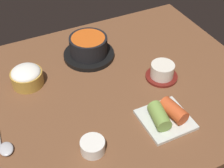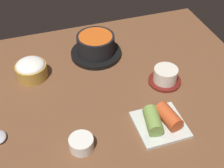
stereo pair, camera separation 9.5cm
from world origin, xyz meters
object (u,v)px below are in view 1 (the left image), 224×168
at_px(rice_bowl, 27,76).
at_px(spoon, 3,141).
at_px(kimchi_plate, 166,116).
at_px(tea_cup_with_saucer, 162,72).
at_px(stone_pot, 89,48).
at_px(side_bowl_near, 93,146).

relative_size(rice_bowl, spoon, 0.50).
bearing_deg(rice_bowl, kimchi_plate, -46.27).
distance_m(rice_bowl, spoon, 0.24).
bearing_deg(tea_cup_with_saucer, spoon, -175.40).
height_order(stone_pot, kimchi_plate, stone_pot).
bearing_deg(rice_bowl, stone_pot, 12.05).
distance_m(tea_cup_with_saucer, spoon, 0.52).
bearing_deg(stone_pot, tea_cup_with_saucer, -50.83).
distance_m(stone_pot, rice_bowl, 0.24).
bearing_deg(side_bowl_near, stone_pot, 68.75).
bearing_deg(kimchi_plate, spoon, 164.06).
xyz_separation_m(stone_pot, tea_cup_with_saucer, (0.17, -0.21, -0.01)).
distance_m(side_bowl_near, spoon, 0.24).
height_order(kimchi_plate, side_bowl_near, kimchi_plate).
distance_m(tea_cup_with_saucer, kimchi_plate, 0.19).
bearing_deg(tea_cup_with_saucer, kimchi_plate, -119.15).
bearing_deg(spoon, rice_bowl, 59.28).
bearing_deg(kimchi_plate, tea_cup_with_saucer, 60.85).
distance_m(stone_pot, side_bowl_near, 0.40).
bearing_deg(rice_bowl, tea_cup_with_saucer, -21.64).
xyz_separation_m(stone_pot, kimchi_plate, (0.08, -0.37, -0.02)).
relative_size(stone_pot, spoon, 0.90).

